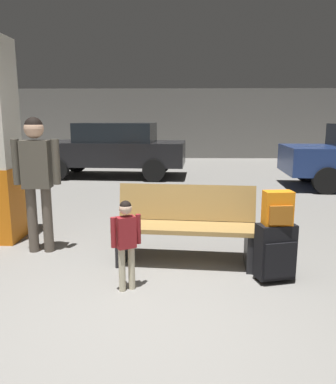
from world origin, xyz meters
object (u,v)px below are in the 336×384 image
parked_car_far (113,148)px  suitcase (275,251)px  child (126,236)px  bench (185,226)px  backpack_bright (278,208)px  adult (37,170)px

parked_car_far → suitcase: bearing=-68.2°
child → bench: bearing=51.1°
backpack_bright → suitcase: bearing=34.6°
backpack_bright → parked_car_far: bearing=111.8°
backpack_bright → adult: 2.83m
adult → child: bearing=-41.1°
suitcase → child: 1.52m
bench → backpack_bright: (0.90, -0.50, 0.33)m
bench → child: 0.94m
suitcase → adult: size_ratio=0.36×
bench → suitcase: (0.90, -0.50, -0.12)m
bench → adult: (-1.80, 0.33, 0.58)m
parked_car_far → child: bearing=-79.8°
suitcase → backpack_bright: 0.45m
backpack_bright → bench: bearing=150.9°
adult → parked_car_far: size_ratio=0.40×
backpack_bright → adult: bearing=162.9°
suitcase → child: size_ratio=0.68×
suitcase → parked_car_far: (-2.79, 6.95, 0.48)m
suitcase → parked_car_far: parked_car_far is taller
bench → backpack_bright: size_ratio=4.83×
bench → adult: adult is taller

